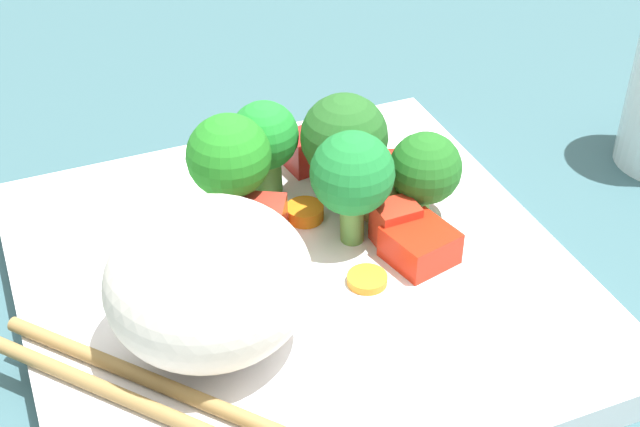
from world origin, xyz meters
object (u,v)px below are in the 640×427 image
at_px(square_plate, 297,283).
at_px(chopstick_pair, 198,414).
at_px(broccoli_floret_2, 425,169).
at_px(carrot_slice_1, 354,171).
at_px(rice_mound, 209,282).

height_order(square_plate, chopstick_pair, chopstick_pair).
distance_m(square_plate, broccoli_floret_2, 0.09).
bearing_deg(square_plate, carrot_slice_1, 45.74).
bearing_deg(broccoli_floret_2, chopstick_pair, -150.48).
xyz_separation_m(square_plate, broccoli_floret_2, (0.08, 0.01, 0.04)).
bearing_deg(chopstick_pair, rice_mound, 114.03).
bearing_deg(rice_mound, chopstick_pair, -116.80).
bearing_deg(rice_mound, square_plate, 30.60).
bearing_deg(carrot_slice_1, chopstick_pair, -134.97).
xyz_separation_m(rice_mound, carrot_slice_1, (0.12, 0.10, -0.03)).
xyz_separation_m(broccoli_floret_2, chopstick_pair, (-0.16, -0.09, -0.03)).
bearing_deg(broccoli_floret_2, carrot_slice_1, 107.13).
relative_size(broccoli_floret_2, chopstick_pair, 0.29).
bearing_deg(rice_mound, carrot_slice_1, 39.57).
relative_size(rice_mound, chopstick_pair, 0.52).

